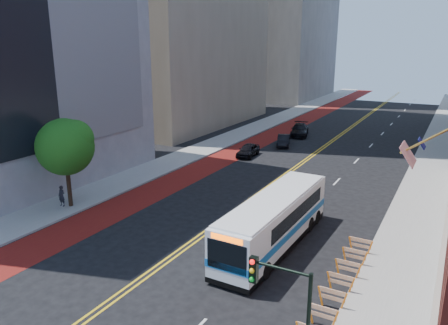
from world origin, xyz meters
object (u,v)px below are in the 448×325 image
street_tree (66,145)px  pedestrian (62,196)px  transit_bus (275,220)px  car_b (284,141)px  traffic_signal (283,305)px  car_c (300,130)px  car_a (248,150)px

street_tree → pedestrian: (-0.60, -0.36, -3.96)m
transit_bus → car_b: 26.83m
traffic_signal → car_c: (-14.14, 42.82, -2.95)m
car_a → car_b: bearing=71.0°
street_tree → car_a: 21.26m
transit_bus → car_a: transit_bus is taller
car_c → car_a: bearing=-111.1°
traffic_signal → pedestrian: (-21.25, 9.19, -2.78)m
car_a → street_tree: bearing=-109.2°
street_tree → traffic_signal: (20.66, -9.55, -1.19)m
street_tree → car_c: size_ratio=1.26×
street_tree → car_c: 34.15m
street_tree → car_c: (6.52, 33.27, -4.14)m
transit_bus → car_b: size_ratio=2.91×
street_tree → car_a: (5.16, 20.19, -4.22)m
transit_bus → car_c: (-9.42, 31.82, -0.91)m
car_b → car_a: bearing=-122.2°
street_tree → car_b: size_ratio=1.65×
transit_bus → pedestrian: bearing=-172.5°
street_tree → car_c: bearing=78.9°
car_a → car_c: size_ratio=0.76×
traffic_signal → pedestrian: size_ratio=3.19×
transit_bus → car_c: 33.20m
car_c → pedestrian: (-7.11, -33.63, 0.17)m
car_a → pedestrian: (-5.76, -20.55, 0.25)m
street_tree → traffic_signal: size_ratio=1.32×
transit_bus → pedestrian: 16.65m
car_a → car_c: (1.36, 13.08, 0.08)m
car_a → car_c: car_c is taller
traffic_signal → car_a: bearing=117.5°
street_tree → car_b: (6.79, 26.65, -4.24)m
pedestrian → car_a: bearing=73.0°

